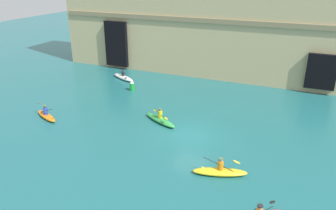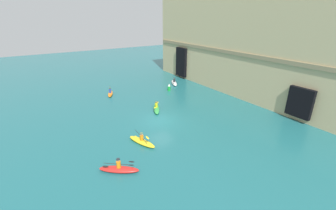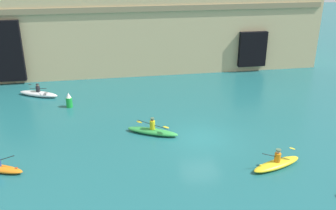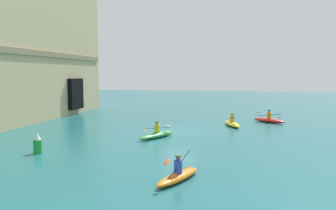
# 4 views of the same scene
# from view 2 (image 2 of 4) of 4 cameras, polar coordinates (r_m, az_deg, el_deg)

# --- Properties ---
(ground_plane) EXTENTS (120.00, 120.00, 0.00)m
(ground_plane) POSITION_cam_2_polar(r_m,az_deg,el_deg) (25.83, -1.74, -3.95)
(ground_plane) COLOR #1E6066
(cliff_bluff) EXTENTS (36.47, 6.72, 14.85)m
(cliff_bluff) POSITION_cam_2_polar(r_m,az_deg,el_deg) (36.49, 18.74, 14.74)
(cliff_bluff) COLOR tan
(cliff_bluff) RESTS_ON ground
(kayak_orange) EXTENTS (2.94, 1.77, 1.13)m
(kayak_orange) POSITION_cam_2_polar(r_m,az_deg,el_deg) (35.10, -14.44, 2.89)
(kayak_orange) COLOR orange
(kayak_orange) RESTS_ON ground
(kayak_green) EXTENTS (3.42, 2.24, 1.16)m
(kayak_green) POSITION_cam_2_polar(r_m,az_deg,el_deg) (28.57, -2.98, -0.82)
(kayak_green) COLOR green
(kayak_green) RESTS_ON ground
(kayak_red) EXTENTS (2.52, 2.97, 1.16)m
(kayak_red) POSITION_cam_2_polar(r_m,az_deg,el_deg) (18.37, -12.34, -15.56)
(kayak_red) COLOR red
(kayak_red) RESTS_ON ground
(kayak_yellow) EXTENTS (3.28, 1.78, 1.12)m
(kayak_yellow) POSITION_cam_2_polar(r_m,az_deg,el_deg) (21.50, -6.65, -9.13)
(kayak_yellow) COLOR yellow
(kayak_yellow) RESTS_ON ground
(kayak_white) EXTENTS (3.46, 2.22, 1.07)m
(kayak_white) POSITION_cam_2_polar(r_m,az_deg,el_deg) (39.42, 1.59, 5.67)
(kayak_white) COLOR white
(kayak_white) RESTS_ON ground
(marker_buoy) EXTENTS (0.47, 0.47, 1.16)m
(marker_buoy) POSITION_cam_2_polar(r_m,az_deg,el_deg) (35.73, 0.27, 4.46)
(marker_buoy) COLOR green
(marker_buoy) RESTS_ON ground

